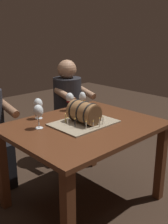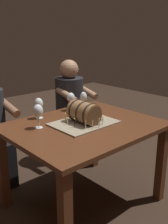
{
  "view_description": "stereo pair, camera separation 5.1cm",
  "coord_description": "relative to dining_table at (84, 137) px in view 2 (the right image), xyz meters",
  "views": [
    {
      "loc": [
        -1.4,
        -1.47,
        1.46
      ],
      "look_at": [
        0.01,
        0.01,
        0.83
      ],
      "focal_mm": 42.63,
      "sensor_mm": 36.0,
      "label": 1
    },
    {
      "loc": [
        -1.36,
        -1.5,
        1.46
      ],
      "look_at": [
        0.01,
        0.01,
        0.83
      ],
      "focal_mm": 42.63,
      "sensor_mm": 36.0,
      "label": 2
    }
  ],
  "objects": [
    {
      "name": "wine_glass_white",
      "position": [
        -0.18,
        0.38,
        0.23
      ],
      "size": [
        0.08,
        0.08,
        0.18
      ],
      "color": "white",
      "rests_on": "dining_table"
    },
    {
      "name": "ground_plane",
      "position": [
        0.0,
        0.0,
        -0.62
      ],
      "size": [
        8.0,
        8.0,
        0.0
      ],
      "primitive_type": "plane",
      "color": "#332319"
    },
    {
      "name": "wine_glass_amber",
      "position": [
        0.29,
        0.32,
        0.22
      ],
      "size": [
        0.06,
        0.06,
        0.17
      ],
      "color": "white",
      "rests_on": "dining_table"
    },
    {
      "name": "wine_glass_red",
      "position": [
        0.18,
        0.38,
        0.23
      ],
      "size": [
        0.08,
        0.08,
        0.17
      ],
      "color": "white",
      "rests_on": "dining_table"
    },
    {
      "name": "wine_glass_empty",
      "position": [
        -0.31,
        0.18,
        0.25
      ],
      "size": [
        0.08,
        0.08,
        0.19
      ],
      "color": "white",
      "rests_on": "dining_table"
    },
    {
      "name": "barrel_cake",
      "position": [
        0.01,
        0.01,
        0.19
      ],
      "size": [
        0.5,
        0.37,
        0.19
      ],
      "color": "gray",
      "rests_on": "dining_table"
    },
    {
      "name": "person_seated_right",
      "position": [
        0.47,
        0.76,
        -0.1
      ],
      "size": [
        0.36,
        0.45,
        1.15
      ],
      "color": "black",
      "rests_on": "ground"
    },
    {
      "name": "dining_table",
      "position": [
        0.0,
        0.0,
        0.0
      ],
      "size": [
        1.18,
        0.96,
        0.73
      ],
      "color": "#562D19",
      "rests_on": "ground"
    }
  ]
}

